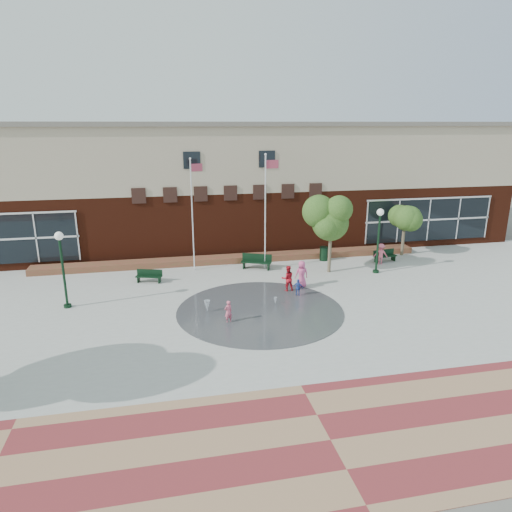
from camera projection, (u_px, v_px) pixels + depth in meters
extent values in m
plane|color=#666056|center=(274.00, 337.00, 20.22)|extent=(120.00, 120.00, 0.00)
cube|color=#A8A8A0|center=(256.00, 303.00, 23.98)|extent=(46.00, 18.00, 0.01)
cube|color=maroon|center=(331.00, 440.00, 13.64)|extent=(46.00, 6.00, 0.01)
cylinder|color=#383A3D|center=(260.00, 311.00, 23.04)|extent=(8.40, 8.40, 0.01)
cube|color=#4A190C|center=(221.00, 213.00, 36.03)|extent=(44.00, 10.00, 4.50)
cube|color=tan|center=(220.00, 155.00, 34.76)|extent=(44.00, 10.00, 4.50)
cube|color=slate|center=(219.00, 124.00, 34.11)|extent=(44.40, 10.40, 0.30)
cube|color=black|center=(428.00, 220.00, 34.27)|extent=(10.00, 0.12, 3.19)
cube|color=black|center=(192.00, 160.00, 29.55)|extent=(1.10, 0.10, 1.10)
cube|color=black|center=(267.00, 159.00, 30.52)|extent=(1.10, 0.10, 1.10)
cube|color=#A92331|center=(233.00, 262.00, 31.12)|extent=(26.00, 1.20, 0.40)
cylinder|color=white|center=(192.00, 217.00, 28.42)|extent=(0.09, 0.09, 7.02)
sphere|color=white|center=(190.00, 158.00, 27.42)|extent=(0.14, 0.14, 0.14)
cube|color=#B63E55|center=(196.00, 168.00, 27.74)|extent=(0.75, 0.22, 0.47)
cylinder|color=white|center=(265.00, 214.00, 28.66)|extent=(0.09, 0.09, 7.24)
sphere|color=white|center=(266.00, 154.00, 27.63)|extent=(0.15, 0.15, 0.15)
cube|color=#B63E55|center=(272.00, 164.00, 27.91)|extent=(0.84, 0.08, 0.51)
cylinder|color=black|center=(64.00, 274.00, 22.93)|extent=(0.13, 0.13, 3.60)
cylinder|color=black|center=(68.00, 306.00, 23.42)|extent=(0.38, 0.38, 0.17)
sphere|color=white|center=(59.00, 236.00, 22.37)|extent=(0.42, 0.42, 0.42)
cylinder|color=black|center=(378.00, 245.00, 28.33)|extent=(0.13, 0.13, 3.70)
cylinder|color=black|center=(376.00, 272.00, 28.82)|extent=(0.39, 0.39, 0.17)
sphere|color=white|center=(380.00, 212.00, 27.75)|extent=(0.43, 0.43, 0.43)
cube|color=black|center=(149.00, 277.00, 26.97)|extent=(1.60, 0.87, 0.05)
cube|color=black|center=(150.00, 272.00, 27.09)|extent=(1.48, 0.50, 0.39)
cube|color=black|center=(256.00, 262.00, 29.41)|extent=(2.00, 1.28, 0.06)
cube|color=black|center=(257.00, 257.00, 29.56)|extent=(1.81, 0.84, 0.49)
cube|color=black|center=(385.00, 256.00, 30.98)|extent=(1.71, 0.74, 0.06)
cube|color=black|center=(384.00, 252.00, 31.10)|extent=(1.64, 0.34, 0.41)
cylinder|color=black|center=(324.00, 254.00, 31.29)|extent=(0.56, 0.56, 0.93)
cylinder|color=black|center=(324.00, 247.00, 31.15)|extent=(0.59, 0.59, 0.06)
cylinder|color=brown|center=(330.00, 249.00, 28.55)|extent=(0.21, 0.21, 3.04)
cylinder|color=brown|center=(403.00, 239.00, 32.33)|extent=(0.21, 0.21, 2.40)
cone|color=white|center=(207.00, 312.00, 22.83)|extent=(0.31, 0.31, 0.60)
cone|color=white|center=(275.00, 305.00, 23.78)|extent=(0.17, 0.17, 0.39)
imported|color=#E55F7C|center=(228.00, 312.00, 21.52)|extent=(0.48, 0.41, 1.11)
imported|color=red|center=(288.00, 278.00, 25.55)|extent=(0.72, 0.56, 1.48)
imported|color=#DA528B|center=(302.00, 274.00, 26.16)|extent=(0.78, 0.53, 1.56)
imported|color=#2E4AA4|center=(298.00, 288.00, 24.84)|extent=(0.61, 0.50, 0.97)
imported|color=#EB637D|center=(381.00, 254.00, 30.41)|extent=(1.05, 0.83, 1.42)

